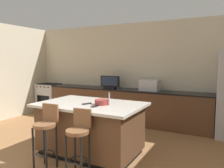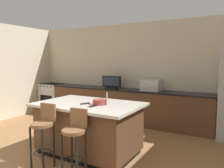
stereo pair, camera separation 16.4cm
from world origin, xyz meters
The scene contains 13 objects.
wall_back centered at (0.00, 4.59, 1.36)m, with size 6.89×0.12×2.73m, color beige.
counter_back centered at (-0.08, 4.21, 0.46)m, with size 4.63×0.62×0.92m.
kitchen_island centered at (0.28, 2.02, 0.47)m, with size 1.86×1.20×0.93m.
range_oven centered at (-2.77, 4.20, 0.47)m, with size 0.73×0.63×0.94m.
microwave centered at (0.67, 4.21, 1.06)m, with size 0.48×0.36×0.28m, color #B7BABF.
tv_monitor centered at (-0.47, 4.15, 1.08)m, with size 0.57×0.16×0.35m.
sink_faucet_back centered at (-0.10, 4.31, 1.04)m, with size 0.02×0.02×0.24m, color #B2B2B7.
sink_faucet_island centered at (0.67, 2.02, 1.04)m, with size 0.02×0.02×0.22m, color #B2B2B7.
bar_stool_left centered at (-0.02, 1.22, 0.61)m, with size 0.34×0.35×1.01m.
bar_stool_right centered at (0.56, 1.29, 0.59)m, with size 0.34×0.35×0.98m.
fruit_bowl centered at (0.52, 2.01, 0.97)m, with size 0.24×0.24×0.09m, color #993833.
cell_phone centered at (0.51, 1.80, 0.93)m, with size 0.07×0.15×0.01m, color black.
tv_remote centered at (0.28, 1.92, 0.94)m, with size 0.04×0.17×0.02m, color black.
Camera 2 is at (2.58, -1.16, 1.68)m, focal length 35.45 mm.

